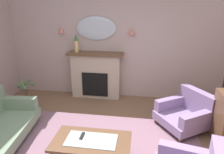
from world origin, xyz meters
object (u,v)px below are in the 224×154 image
object	(u,v)px
tv_remote	(82,136)
potted_plant_small_fern	(27,91)
fireplace	(96,76)
wall_mirror	(96,28)
mantel_vase_centre	(76,43)
coffee_table	(91,143)
wall_sconce_left	(61,30)
armchair_by_coffee_table	(186,112)
wall_sconce_right	(132,31)

from	to	relation	value
tv_remote	potted_plant_small_fern	bearing A→B (deg)	137.20
fireplace	wall_mirror	xyz separation A→B (m)	(-0.00, 0.14, 1.14)
mantel_vase_centre	coffee_table	distance (m)	2.69
wall_sconce_left	coffee_table	xyz separation A→B (m)	(1.31, -2.45, -1.28)
wall_sconce_left	armchair_by_coffee_table	xyz separation A→B (m)	(2.85, -1.19, -1.35)
mantel_vase_centre	potted_plant_small_fern	world-z (taller)	mantel_vase_centre
wall_sconce_left	coffee_table	distance (m)	3.06
coffee_table	tv_remote	xyz separation A→B (m)	(-0.15, 0.06, 0.07)
mantel_vase_centre	potted_plant_small_fern	xyz separation A→B (m)	(-1.15, -0.50, -1.11)
mantel_vase_centre	wall_sconce_left	world-z (taller)	wall_sconce_left
mantel_vase_centre	coffee_table	xyz separation A→B (m)	(0.91, -2.33, -1.00)
tv_remote	fireplace	bearing A→B (deg)	97.78
fireplace	armchair_by_coffee_table	world-z (taller)	fireplace
wall_mirror	coffee_table	distance (m)	2.87
mantel_vase_centre	armchair_by_coffee_table	distance (m)	2.88
armchair_by_coffee_table	wall_sconce_left	bearing A→B (deg)	157.43
armchair_by_coffee_table	tv_remote	bearing A→B (deg)	-144.56
wall_sconce_left	wall_sconce_right	world-z (taller)	same
coffee_table	fireplace	bearing A→B (deg)	101.16
armchair_by_coffee_table	potted_plant_small_fern	xyz separation A→B (m)	(-3.60, 0.57, -0.03)
potted_plant_small_fern	fireplace	bearing A→B (deg)	18.26
mantel_vase_centre	wall_mirror	xyz separation A→B (m)	(0.45, 0.17, 0.33)
fireplace	wall_sconce_left	size ratio (longest dim) A/B	9.71
wall_sconce_left	wall_mirror	bearing A→B (deg)	3.37
fireplace	wall_sconce_right	world-z (taller)	wall_sconce_right
potted_plant_small_fern	armchair_by_coffee_table	bearing A→B (deg)	-8.95
wall_sconce_right	armchair_by_coffee_table	world-z (taller)	wall_sconce_right
fireplace	wall_mirror	bearing A→B (deg)	90.00
mantel_vase_centre	potted_plant_small_fern	bearing A→B (deg)	-156.50
coffee_table	potted_plant_small_fern	size ratio (longest dim) A/B	1.79
tv_remote	armchair_by_coffee_table	bearing A→B (deg)	35.44
coffee_table	armchair_by_coffee_table	bearing A→B (deg)	39.38
tv_remote	armchair_by_coffee_table	world-z (taller)	armchair_by_coffee_table
tv_remote	potted_plant_small_fern	distance (m)	2.61
fireplace	tv_remote	distance (m)	2.32
fireplace	potted_plant_small_fern	distance (m)	1.71
armchair_by_coffee_table	coffee_table	bearing A→B (deg)	-140.62
potted_plant_small_fern	wall_mirror	bearing A→B (deg)	22.72
mantel_vase_centre	wall_sconce_left	distance (m)	0.50
wall_sconce_left	armchair_by_coffee_table	distance (m)	3.37
armchair_by_coffee_table	potted_plant_small_fern	size ratio (longest dim) A/B	1.83
fireplace	potted_plant_small_fern	bearing A→B (deg)	-161.74
mantel_vase_centre	wall_sconce_right	distance (m)	1.34
tv_remote	wall_sconce_left	bearing A→B (deg)	115.99
wall_sconce_left	potted_plant_small_fern	world-z (taller)	wall_sconce_left
mantel_vase_centre	tv_remote	xyz separation A→B (m)	(0.76, -2.27, -0.93)
wall_sconce_left	potted_plant_small_fern	bearing A→B (deg)	-140.36
wall_mirror	wall_sconce_left	xyz separation A→B (m)	(-0.85, -0.05, -0.05)
fireplace	coffee_table	bearing A→B (deg)	-78.84
fireplace	wall_sconce_right	distance (m)	1.38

